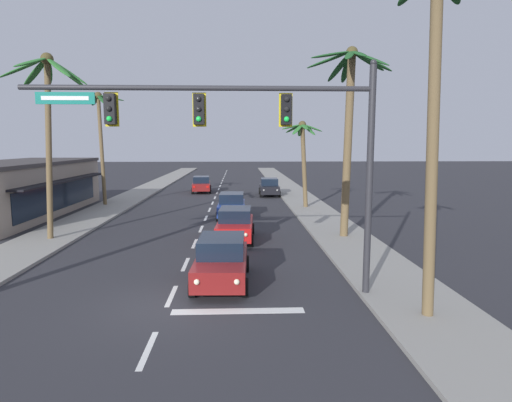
{
  "coord_description": "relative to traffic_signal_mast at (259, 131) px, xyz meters",
  "views": [
    {
      "loc": [
        2.25,
        -12.95,
        4.99
      ],
      "look_at": [
        3.09,
        8.0,
        2.2
      ],
      "focal_mm": 30.07,
      "sensor_mm": 36.0,
      "label": 1
    }
  ],
  "objects": [
    {
      "name": "sedan_fifth_in_queue",
      "position": [
        -1.14,
        15.42,
        -4.55
      ],
      "size": [
        2.0,
        4.47,
        1.68
      ],
      "color": "navy",
      "rests_on": "ground"
    },
    {
      "name": "palm_right_third",
      "position": [
        4.28,
        19.4,
        -0.47
      ],
      "size": [
        3.12,
        2.96,
        6.75
      ],
      "color": "brown",
      "rests_on": "ground"
    },
    {
      "name": "sedan_oncoming_far",
      "position": [
        -4.52,
        30.96,
        -4.55
      ],
      "size": [
        2.14,
        4.52,
        1.68
      ],
      "color": "maroon",
      "rests_on": "ground"
    },
    {
      "name": "sedan_parked_nearest_kerb",
      "position": [
        2.32,
        27.95,
        -4.55
      ],
      "size": [
        2.0,
        4.47,
        1.68
      ],
      "color": "black",
      "rests_on": "ground"
    },
    {
      "name": "storefront_strip_left",
      "position": [
        -15.98,
        16.81,
        -3.5
      ],
      "size": [
        6.79,
        16.62,
        3.8
      ],
      "color": "gray",
      "rests_on": "ground"
    },
    {
      "name": "traffic_signal_mast",
      "position": [
        0.0,
        0.0,
        0.0
      ],
      "size": [
        10.88,
        0.41,
        7.58
      ],
      "color": "#2D2D33",
      "rests_on": "ground"
    },
    {
      "name": "palm_left_third",
      "position": [
        -11.61,
        21.36,
        1.3
      ],
      "size": [
        4.17,
        3.58,
        9.05
      ],
      "color": "brown",
      "rests_on": "ground"
    },
    {
      "name": "lane_markings",
      "position": [
        -2.48,
        19.9,
        -5.4
      ],
      "size": [
        4.28,
        88.5,
        0.01
      ],
      "color": "silver",
      "rests_on": "ground"
    },
    {
      "name": "sedan_lead_at_stop_bar",
      "position": [
        -1.28,
        1.57,
        -4.55
      ],
      "size": [
        2.05,
        4.49,
        1.68
      ],
      "color": "maroon",
      "rests_on": "ground"
    },
    {
      "name": "ground_plane",
      "position": [
        -2.89,
        -0.53,
        -5.4
      ],
      "size": [
        220.0,
        220.0,
        0.0
      ],
      "primitive_type": "plane",
      "color": "#2D2D33"
    },
    {
      "name": "sedan_third_in_queue",
      "position": [
        -0.84,
        8.49,
        -4.55
      ],
      "size": [
        2.11,
        4.51,
        1.68
      ],
      "color": "red",
      "rests_on": "ground"
    },
    {
      "name": "sidewalk_left",
      "position": [
        -10.69,
        19.47,
        -5.33
      ],
      "size": [
        3.2,
        110.0,
        0.14
      ],
      "primitive_type": "cube",
      "color": "gray",
      "rests_on": "ground"
    },
    {
      "name": "palm_right_nearest",
      "position": [
        4.57,
        -1.95,
        1.61
      ],
      "size": [
        3.01,
        3.02,
        10.01
      ],
      "color": "brown",
      "rests_on": "ground"
    },
    {
      "name": "sidewalk_right",
      "position": [
        4.91,
        19.47,
        -5.33
      ],
      "size": [
        3.2,
        110.0,
        0.14
      ],
      "primitive_type": "cube",
      "color": "gray",
      "rests_on": "ground"
    },
    {
      "name": "palm_right_second",
      "position": [
        5.05,
        8.71,
        1.46
      ],
      "size": [
        4.54,
        4.4,
        9.89
      ],
      "color": "brown",
      "rests_on": "ground"
    },
    {
      "name": "palm_left_second",
      "position": [
        -10.14,
        8.72,
        1.69
      ],
      "size": [
        4.34,
        4.47,
        9.45
      ],
      "color": "brown",
      "rests_on": "ground"
    }
  ]
}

